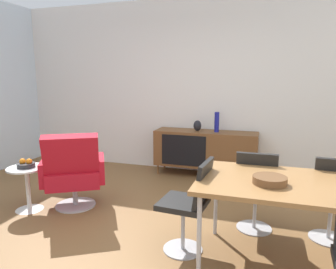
{
  "coord_description": "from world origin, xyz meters",
  "views": [
    {
      "loc": [
        1.14,
        -2.45,
        1.55
      ],
      "look_at": [
        0.2,
        0.45,
        0.99
      ],
      "focal_mm": 33.22,
      "sensor_mm": 36.0,
      "label": 1
    }
  ],
  "objects_px": {
    "dining_chair_back_right": "(333,195)",
    "dining_chair_back_left": "(256,187)",
    "dining_table": "(301,188)",
    "lounge_chair_red": "(73,171)",
    "side_table_round": "(28,184)",
    "dining_chair_near_window": "(190,202)",
    "fruit_bowl": "(26,164)",
    "sideboard": "(205,149)",
    "vase_cobalt": "(217,122)",
    "wooden_bowl_on_table": "(270,180)",
    "vase_sculptural_dark": "(197,126)"
  },
  "relations": [
    {
      "from": "vase_cobalt",
      "to": "side_table_round",
      "type": "height_order",
      "value": "vase_cobalt"
    },
    {
      "from": "vase_cobalt",
      "to": "lounge_chair_red",
      "type": "xyz_separation_m",
      "value": [
        -1.41,
        -1.73,
        -0.41
      ]
    },
    {
      "from": "wooden_bowl_on_table",
      "to": "fruit_bowl",
      "type": "distance_m",
      "value": 2.73
    },
    {
      "from": "dining_table",
      "to": "dining_chair_near_window",
      "type": "relative_size",
      "value": 1.87
    },
    {
      "from": "dining_chair_near_window",
      "to": "dining_chair_back_right",
      "type": "bearing_deg",
      "value": 24.52
    },
    {
      "from": "wooden_bowl_on_table",
      "to": "dining_chair_back_left",
      "type": "xyz_separation_m",
      "value": [
        -0.11,
        0.66,
        -0.3
      ]
    },
    {
      "from": "vase_sculptural_dark",
      "to": "dining_chair_back_left",
      "type": "relative_size",
      "value": 0.2
    },
    {
      "from": "vase_sculptural_dark",
      "to": "side_table_round",
      "type": "relative_size",
      "value": 0.32
    },
    {
      "from": "dining_chair_back_left",
      "to": "lounge_chair_red",
      "type": "distance_m",
      "value": 2.08
    },
    {
      "from": "fruit_bowl",
      "to": "dining_table",
      "type": "bearing_deg",
      "value": -5.71
    },
    {
      "from": "dining_chair_near_window",
      "to": "side_table_round",
      "type": "xyz_separation_m",
      "value": [
        -2.04,
        0.3,
        -0.15
      ]
    },
    {
      "from": "wooden_bowl_on_table",
      "to": "fruit_bowl",
      "type": "relative_size",
      "value": 1.3
    },
    {
      "from": "vase_cobalt",
      "to": "dining_chair_back_right",
      "type": "height_order",
      "value": "vase_cobalt"
    },
    {
      "from": "vase_cobalt",
      "to": "dining_chair_near_window",
      "type": "distance_m",
      "value": 2.27
    },
    {
      "from": "lounge_chair_red",
      "to": "dining_chair_back_right",
      "type": "bearing_deg",
      "value": 1.29
    },
    {
      "from": "dining_chair_back_left",
      "to": "side_table_round",
      "type": "bearing_deg",
      "value": -174.09
    },
    {
      "from": "fruit_bowl",
      "to": "sideboard",
      "type": "bearing_deg",
      "value": 48.14
    },
    {
      "from": "fruit_bowl",
      "to": "side_table_round",
      "type": "bearing_deg",
      "value": -75.91
    },
    {
      "from": "sideboard",
      "to": "fruit_bowl",
      "type": "bearing_deg",
      "value": -131.86
    },
    {
      "from": "lounge_chair_red",
      "to": "side_table_round",
      "type": "relative_size",
      "value": 1.82
    },
    {
      "from": "sideboard",
      "to": "fruit_bowl",
      "type": "distance_m",
      "value": 2.6
    },
    {
      "from": "dining_chair_near_window",
      "to": "fruit_bowl",
      "type": "bearing_deg",
      "value": 171.69
    },
    {
      "from": "vase_cobalt",
      "to": "dining_chair_near_window",
      "type": "bearing_deg",
      "value": -86.65
    },
    {
      "from": "sideboard",
      "to": "dining_table",
      "type": "height_order",
      "value": "dining_table"
    },
    {
      "from": "wooden_bowl_on_table",
      "to": "side_table_round",
      "type": "distance_m",
      "value": 2.75
    },
    {
      "from": "lounge_chair_red",
      "to": "dining_chair_near_window",
      "type": "bearing_deg",
      "value": -18.02
    },
    {
      "from": "dining_table",
      "to": "dining_chair_back_right",
      "type": "relative_size",
      "value": 1.87
    },
    {
      "from": "dining_chair_back_right",
      "to": "dining_chair_back_left",
      "type": "relative_size",
      "value": 1.0
    },
    {
      "from": "dining_chair_back_right",
      "to": "lounge_chair_red",
      "type": "height_order",
      "value": "lounge_chair_red"
    },
    {
      "from": "side_table_round",
      "to": "vase_cobalt",
      "type": "bearing_deg",
      "value": 45.47
    },
    {
      "from": "sideboard",
      "to": "dining_chair_back_right",
      "type": "relative_size",
      "value": 1.87
    },
    {
      "from": "vase_cobalt",
      "to": "vase_sculptural_dark",
      "type": "relative_size",
      "value": 1.84
    },
    {
      "from": "dining_table",
      "to": "fruit_bowl",
      "type": "height_order",
      "value": "dining_table"
    },
    {
      "from": "wooden_bowl_on_table",
      "to": "dining_chair_back_right",
      "type": "relative_size",
      "value": 0.3
    },
    {
      "from": "sideboard",
      "to": "lounge_chair_red",
      "type": "xyz_separation_m",
      "value": [
        -1.24,
        -1.73,
        0.03
      ]
    },
    {
      "from": "vase_cobalt",
      "to": "wooden_bowl_on_table",
      "type": "distance_m",
      "value": 2.46
    },
    {
      "from": "fruit_bowl",
      "to": "wooden_bowl_on_table",
      "type": "bearing_deg",
      "value": -8.24
    },
    {
      "from": "sideboard",
      "to": "dining_table",
      "type": "bearing_deg",
      "value": -61.86
    },
    {
      "from": "sideboard",
      "to": "vase_cobalt",
      "type": "xyz_separation_m",
      "value": [
        0.17,
        0.0,
        0.44
      ]
    },
    {
      "from": "vase_sculptural_dark",
      "to": "side_table_round",
      "type": "distance_m",
      "value": 2.56
    },
    {
      "from": "sideboard",
      "to": "dining_chair_back_right",
      "type": "distance_m",
      "value": 2.27
    },
    {
      "from": "dining_table",
      "to": "dining_chair_back_right",
      "type": "height_order",
      "value": "dining_chair_back_right"
    },
    {
      "from": "lounge_chair_red",
      "to": "dining_chair_back_left",
      "type": "bearing_deg",
      "value": 1.72
    },
    {
      "from": "dining_chair_back_left",
      "to": "dining_chair_back_right",
      "type": "bearing_deg",
      "value": 0.01
    },
    {
      "from": "sideboard",
      "to": "vase_sculptural_dark",
      "type": "height_order",
      "value": "vase_sculptural_dark"
    },
    {
      "from": "fruit_bowl",
      "to": "dining_chair_back_left",
      "type": "bearing_deg",
      "value": 5.9
    },
    {
      "from": "dining_chair_near_window",
      "to": "fruit_bowl",
      "type": "distance_m",
      "value": 2.06
    },
    {
      "from": "dining_chair_back_right",
      "to": "side_table_round",
      "type": "bearing_deg",
      "value": -175.34
    },
    {
      "from": "sideboard",
      "to": "vase_cobalt",
      "type": "height_order",
      "value": "vase_cobalt"
    },
    {
      "from": "fruit_bowl",
      "to": "dining_chair_back_right",
      "type": "bearing_deg",
      "value": 4.65
    }
  ]
}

